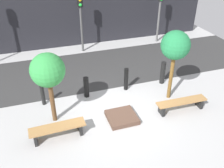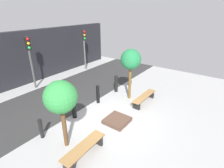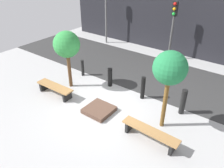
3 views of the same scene
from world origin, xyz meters
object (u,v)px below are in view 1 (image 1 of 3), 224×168
Objects in this scene: planter_bed at (122,117)px; tree_behind_right_bench at (175,46)px; tree_behind_left_bench at (48,71)px; traffic_light_mid_west at (81,11)px; bollard_center at (126,79)px; bench_right at (181,103)px; bench_left at (58,129)px; traffic_light_mid_east at (160,5)px; bollard_right at (163,73)px; bollard_far_left at (43,95)px; bollard_left at (86,87)px.

planter_bed is 3.31m from tree_behind_right_bench.
tree_behind_right_bench reaches higher than tree_behind_left_bench.
traffic_light_mid_west reaches higher than tree_behind_left_bench.
traffic_light_mid_west is at bearing 100.74° from bollard_center.
planter_bed is 1.03× the size of bollard_center.
traffic_light_mid_west reaches higher than planter_bed.
bench_right is 0.75× the size of tree_behind_left_bench.
tree_behind_left_bench is (0.00, 0.95, 1.72)m from bench_left.
traffic_light_mid_east is at bearing 39.10° from tree_behind_left_bench.
bollard_right is 0.32× the size of traffic_light_mid_east.
bench_left is at bearing -175.15° from planter_bed.
tree_behind_left_bench is 2.60× the size of bollard_center.
planter_bed is 3.15m from tree_behind_left_bench.
bollard_right is at bearing -60.37° from traffic_light_mid_west.
traffic_light_mid_west is 1.01× the size of traffic_light_mid_east.
tree_behind_right_bench is 2.74× the size of bollard_right.
tree_behind_left_bench is at bearing 170.21° from bench_right.
tree_behind_right_bench is at bearing -104.28° from bollard_right.
tree_behind_right_bench is at bearing 0.00° from tree_behind_left_bench.
traffic_light_mid_east is (4.76, -0.00, -0.03)m from traffic_light_mid_west.
tree_behind_right_bench reaches higher than bollard_far_left.
planter_bed is 0.39× the size of tree_behind_left_bench.
bench_right is at bearing -109.66° from traffic_light_mid_east.
planter_bed is 2.11m from bollard_left.
bollard_left is at bearing 53.11° from bench_left.
bollard_center is (3.24, 1.13, -1.53)m from tree_behind_left_bench.
tree_behind_right_bench reaches higher than bollard_center.
traffic_light_mid_west is (2.35, 6.73, 1.97)m from bench_left.
bollard_left is 0.86× the size of bollard_right.
bollard_right is at bearing -114.47° from traffic_light_mid_east.
bollard_center is (-1.47, 2.08, 0.18)m from bench_right.
planter_bed is 2.12m from bollard_center.
bollard_left is at bearing -100.74° from traffic_light_mid_west.
bollard_far_left is 0.81× the size of bollard_right.
bollard_right is (5.00, 1.13, -1.52)m from tree_behind_left_bench.
bench_left is 1.77× the size of planter_bed.
traffic_light_mid_west reaches higher than bollard_far_left.
traffic_light_mid_west is (-0.88, 4.65, 1.79)m from bollard_center.
bench_right is at bearing -90.00° from tree_behind_right_bench.
bollard_right reaches higher than planter_bed.
tree_behind_left_bench is at bearing 162.43° from planter_bed.
bollard_left is (1.76, 0.00, 0.02)m from bollard_far_left.
bench_left is at bearing -147.28° from bollard_center.
tree_behind_left_bench is 3.12× the size of bollard_far_left.
traffic_light_mid_east is at bearing 50.16° from bollard_center.
bollard_far_left is 3.53m from bollard_center.
tree_behind_right_bench is (4.71, 0.00, 0.25)m from tree_behind_left_bench.
traffic_light_mid_west is at bearing 79.26° from bollard_left.
bollard_left reaches higher than bench_left.
tree_behind_left_bench is at bearing -140.90° from traffic_light_mid_east.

